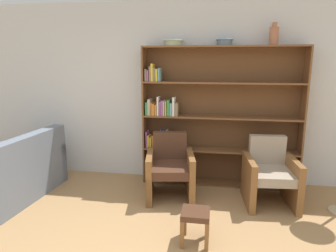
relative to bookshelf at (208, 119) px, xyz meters
The scene contains 9 objects.
wall_back 0.54m from the bookshelf, 155.79° to the left, with size 12.00×0.06×2.75m.
bookshelf is the anchor object (origin of this frame).
bowl_olive 1.23m from the bookshelf, behind, with size 0.29×0.29×0.09m.
bowl_cream 1.14m from the bookshelf, ahead, with size 0.24×0.24×0.09m.
vase_tall 1.47m from the bookshelf, ahead, with size 0.13×0.13×0.30m.
couch 2.94m from the bookshelf, 158.12° to the right, with size 1.03×1.73×0.90m.
armchair_leather 0.96m from the bookshelf, 131.25° to the right, with size 0.75×0.78×0.87m.
armchair_cushioned 1.19m from the bookshelf, 33.24° to the right, with size 0.69×0.73×0.87m.
footstool 1.79m from the bookshelf, 91.90° to the right, with size 0.29×0.29×0.36m.
Camera 1 is at (0.48, -2.22, 1.86)m, focal length 32.00 mm.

